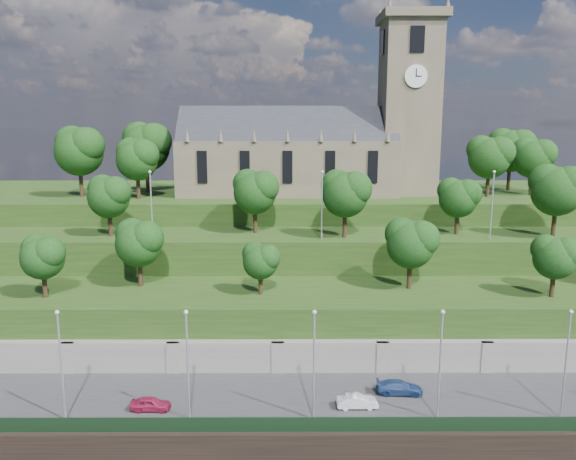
{
  "coord_description": "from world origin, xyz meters",
  "views": [
    {
      "loc": [
        -4.2,
        -39.13,
        25.41
      ],
      "look_at": [
        -3.96,
        30.0,
        12.33
      ],
      "focal_mm": 35.0,
      "sensor_mm": 36.0,
      "label": 1
    }
  ],
  "objects_px": {
    "car_middle": "(357,401)",
    "car_left": "(151,404)",
    "church": "(319,144)",
    "car_right": "(399,387)"
  },
  "relations": [
    {
      "from": "car_middle",
      "to": "car_left",
      "type": "bearing_deg",
      "value": 89.05
    },
    {
      "from": "church",
      "to": "car_left",
      "type": "xyz_separation_m",
      "value": [
        -16.26,
        -42.01,
        -19.95
      ]
    },
    {
      "from": "church",
      "to": "car_middle",
      "type": "relative_size",
      "value": 11.18
    },
    {
      "from": "car_left",
      "to": "car_right",
      "type": "xyz_separation_m",
      "value": [
        21.25,
        2.84,
        0.03
      ]
    },
    {
      "from": "church",
      "to": "car_right",
      "type": "xyz_separation_m",
      "value": [
        4.99,
        -39.18,
        -19.93
      ]
    },
    {
      "from": "car_left",
      "to": "car_middle",
      "type": "bearing_deg",
      "value": -87.28
    },
    {
      "from": "church",
      "to": "car_left",
      "type": "height_order",
      "value": "church"
    },
    {
      "from": "church",
      "to": "car_right",
      "type": "relative_size",
      "value": 9.44
    },
    {
      "from": "car_right",
      "to": "church",
      "type": "bearing_deg",
      "value": 11.33
    },
    {
      "from": "church",
      "to": "car_middle",
      "type": "bearing_deg",
      "value": -88.69
    }
  ]
}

